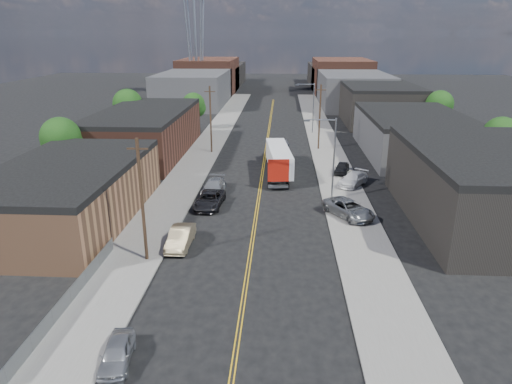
# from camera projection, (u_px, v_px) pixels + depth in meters

# --- Properties ---
(ground) EXTENTS (260.00, 260.00, 0.00)m
(ground) POSITION_uv_depth(u_px,v_px,m) (268.00, 133.00, 83.31)
(ground) COLOR black
(ground) RESTS_ON ground
(centerline) EXTENTS (0.32, 120.00, 0.01)m
(centerline) POSITION_uv_depth(u_px,v_px,m) (265.00, 153.00, 69.16)
(centerline) COLOR gold
(centerline) RESTS_ON ground
(sidewalk_left) EXTENTS (5.00, 140.00, 0.15)m
(sidewalk_left) POSITION_uv_depth(u_px,v_px,m) (203.00, 152.00, 69.65)
(sidewalk_left) COLOR slate
(sidewalk_left) RESTS_ON ground
(sidewalk_right) EXTENTS (5.00, 140.00, 0.15)m
(sidewalk_right) POSITION_uv_depth(u_px,v_px,m) (328.00, 154.00, 68.63)
(sidewalk_right) COLOR slate
(sidewalk_right) RESTS_ON ground
(warehouse_tan) EXTENTS (12.00, 22.00, 5.60)m
(warehouse_tan) POSITION_uv_depth(u_px,v_px,m) (68.00, 192.00, 43.75)
(warehouse_tan) COLOR brown
(warehouse_tan) RESTS_ON ground
(warehouse_brown) EXTENTS (12.00, 26.00, 6.60)m
(warehouse_brown) POSITION_uv_depth(u_px,v_px,m) (145.00, 132.00, 68.10)
(warehouse_brown) COLOR #4A281D
(warehouse_brown) RESTS_ON ground
(industrial_right_a) EXTENTS (14.00, 22.00, 7.10)m
(industrial_right_a) POSITION_uv_depth(u_px,v_px,m) (487.00, 186.00, 43.25)
(industrial_right_a) COLOR black
(industrial_right_a) RESTS_ON ground
(industrial_right_b) EXTENTS (14.00, 24.00, 6.10)m
(industrial_right_b) POSITION_uv_depth(u_px,v_px,m) (413.00, 134.00, 67.93)
(industrial_right_b) COLOR #39393C
(industrial_right_b) RESTS_ON ground
(industrial_right_c) EXTENTS (14.00, 22.00, 7.60)m
(industrial_right_c) POSITION_uv_depth(u_px,v_px,m) (379.00, 104.00, 92.20)
(industrial_right_c) COLOR black
(industrial_right_c) RESTS_ON ground
(skyline_left_a) EXTENTS (16.00, 30.00, 8.00)m
(skyline_left_a) POSITION_uv_depth(u_px,v_px,m) (194.00, 88.00, 116.06)
(skyline_left_a) COLOR #39393C
(skyline_left_a) RESTS_ON ground
(skyline_right_a) EXTENTS (16.00, 30.00, 8.00)m
(skyline_right_a) POSITION_uv_depth(u_px,v_px,m) (353.00, 89.00, 113.92)
(skyline_right_a) COLOR #39393C
(skyline_right_a) RESTS_ON ground
(skyline_left_b) EXTENTS (16.00, 26.00, 10.00)m
(skyline_left_b) POSITION_uv_depth(u_px,v_px,m) (209.00, 76.00, 139.30)
(skyline_left_b) COLOR #4A281D
(skyline_left_b) RESTS_ON ground
(skyline_right_b) EXTENTS (16.00, 26.00, 10.00)m
(skyline_right_b) POSITION_uv_depth(u_px,v_px,m) (341.00, 76.00, 137.16)
(skyline_right_b) COLOR #4A281D
(skyline_right_b) RESTS_ON ground
(skyline_left_c) EXTENTS (16.00, 40.00, 7.00)m
(skyline_left_c) POSITION_uv_depth(u_px,v_px,m) (218.00, 75.00, 158.65)
(skyline_left_c) COLOR black
(skyline_left_c) RESTS_ON ground
(skyline_right_c) EXTENTS (16.00, 40.00, 7.00)m
(skyline_right_c) POSITION_uv_depth(u_px,v_px,m) (334.00, 76.00, 156.51)
(skyline_right_c) COLOR black
(skyline_right_c) RESTS_ON ground
(streetlight_near) EXTENTS (3.39, 0.25, 9.00)m
(streetlight_near) POSITION_uv_depth(u_px,v_px,m) (330.00, 153.00, 48.15)
(streetlight_near) COLOR gray
(streetlight_near) RESTS_ON ground
(streetlight_far) EXTENTS (3.39, 0.25, 9.00)m
(streetlight_far) POSITION_uv_depth(u_px,v_px,m) (311.00, 104.00, 81.15)
(streetlight_far) COLOR gray
(streetlight_far) RESTS_ON ground
(utility_pole_left_near) EXTENTS (1.60, 0.26, 10.00)m
(utility_pole_left_near) POSITION_uv_depth(u_px,v_px,m) (142.00, 200.00, 34.91)
(utility_pole_left_near) COLOR black
(utility_pole_left_near) RESTS_ON ground
(utility_pole_left_far) EXTENTS (1.60, 0.26, 10.00)m
(utility_pole_left_far) POSITION_uv_depth(u_px,v_px,m) (211.00, 119.00, 67.91)
(utility_pole_left_far) COLOR black
(utility_pole_left_far) RESTS_ON ground
(utility_pole_right) EXTENTS (1.60, 0.26, 10.00)m
(utility_pole_right) POSITION_uv_depth(u_px,v_px,m) (320.00, 117.00, 69.86)
(utility_pole_right) COLOR black
(utility_pole_right) RESTS_ON ground
(chainlink_fence) EXTENTS (0.05, 16.00, 1.22)m
(chainlink_fence) POSITION_uv_depth(u_px,v_px,m) (70.00, 296.00, 30.43)
(chainlink_fence) COLOR slate
(chainlink_fence) RESTS_ON ground
(tree_left_near) EXTENTS (4.85, 4.76, 7.91)m
(tree_left_near) POSITION_uv_depth(u_px,v_px,m) (62.00, 140.00, 54.60)
(tree_left_near) COLOR black
(tree_left_near) RESTS_ON ground
(tree_left_mid) EXTENTS (5.10, 5.04, 8.37)m
(tree_left_mid) POSITION_uv_depth(u_px,v_px,m) (128.00, 106.00, 78.07)
(tree_left_mid) COLOR black
(tree_left_mid) RESTS_ON ground
(tree_left_far) EXTENTS (4.35, 4.20, 6.97)m
(tree_left_far) POSITION_uv_depth(u_px,v_px,m) (194.00, 106.00, 84.43)
(tree_left_far) COLOR black
(tree_left_far) RESTS_ON ground
(tree_right_near) EXTENTS (4.60, 4.48, 7.44)m
(tree_right_near) POSITION_uv_depth(u_px,v_px,m) (501.00, 137.00, 57.47)
(tree_right_near) COLOR black
(tree_right_near) RESTS_ON ground
(tree_right_far) EXTENTS (4.85, 4.76, 7.91)m
(tree_right_far) POSITION_uv_depth(u_px,v_px,m) (440.00, 106.00, 80.00)
(tree_right_far) COLOR black
(tree_right_far) RESTS_ON ground
(semi_truck) EXTENTS (3.62, 14.53, 3.74)m
(semi_truck) POSITION_uv_depth(u_px,v_px,m) (279.00, 157.00, 58.78)
(semi_truck) COLOR silver
(semi_truck) RESTS_ON ground
(car_left_a) EXTENTS (2.08, 4.12, 1.35)m
(car_left_a) POSITION_uv_depth(u_px,v_px,m) (117.00, 353.00, 24.97)
(car_left_a) COLOR #ABAEB0
(car_left_a) RESTS_ON ground
(car_left_b) EXTENTS (1.79, 4.98, 1.63)m
(car_left_b) POSITION_uv_depth(u_px,v_px,m) (181.00, 238.00, 38.76)
(car_left_b) COLOR #7F7053
(car_left_b) RESTS_ON ground
(car_left_c) EXTENTS (2.93, 5.75, 1.56)m
(car_left_c) POSITION_uv_depth(u_px,v_px,m) (210.00, 200.00, 47.66)
(car_left_c) COLOR black
(car_left_c) RESTS_ON ground
(car_left_d) EXTENTS (2.48, 5.52, 1.57)m
(car_left_d) POSITION_uv_depth(u_px,v_px,m) (213.00, 187.00, 51.69)
(car_left_d) COLOR #A2A4A7
(car_left_d) RESTS_ON ground
(car_right_lot_a) EXTENTS (5.40, 6.39, 1.63)m
(car_right_lot_a) POSITION_uv_depth(u_px,v_px,m) (349.00, 209.00, 44.77)
(car_right_lot_a) COLOR gray
(car_right_lot_a) RESTS_ON sidewalk_right
(car_right_lot_b) EXTENTS (4.48, 5.40, 1.47)m
(car_right_lot_b) POSITION_uv_depth(u_px,v_px,m) (353.00, 179.00, 54.06)
(car_right_lot_b) COLOR silver
(car_right_lot_b) RESTS_ON sidewalk_right
(car_right_lot_c) EXTENTS (2.58, 4.31, 1.37)m
(car_right_lot_c) POSITION_uv_depth(u_px,v_px,m) (342.00, 168.00, 58.73)
(car_right_lot_c) COLOR black
(car_right_lot_c) RESTS_ON sidewalk_right
(car_ahead_truck) EXTENTS (2.72, 5.63, 1.54)m
(car_ahead_truck) POSITION_uv_depth(u_px,v_px,m) (275.00, 154.00, 66.00)
(car_ahead_truck) COLOR black
(car_ahead_truck) RESTS_ON ground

